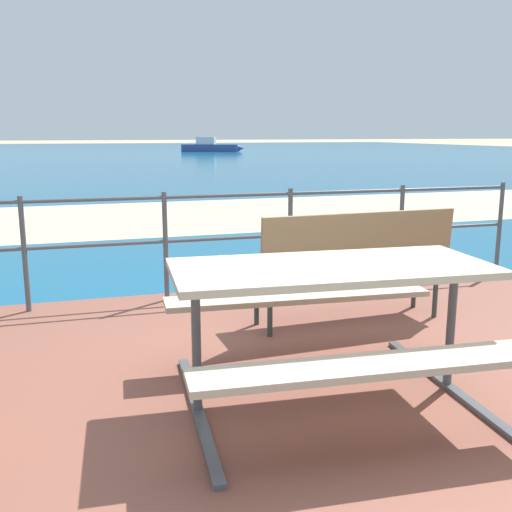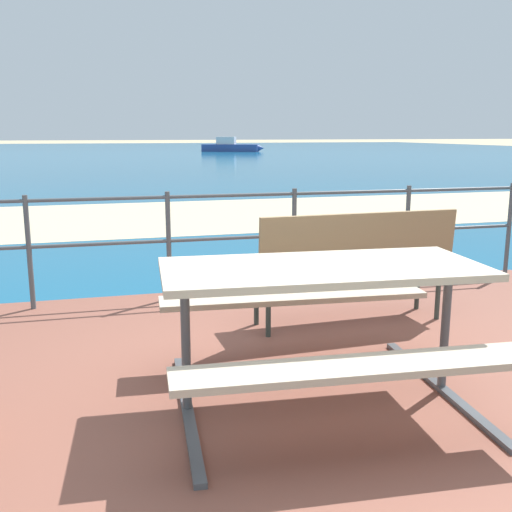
% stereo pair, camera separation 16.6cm
% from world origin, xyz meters
% --- Properties ---
extents(ground_plane, '(240.00, 240.00, 0.00)m').
position_xyz_m(ground_plane, '(0.00, 0.00, 0.00)').
color(ground_plane, tan).
extents(patio_paving, '(6.40, 5.20, 0.06)m').
position_xyz_m(patio_paving, '(0.00, 0.00, 0.03)').
color(patio_paving, brown).
rests_on(patio_paving, ground).
extents(sea_water, '(90.00, 90.00, 0.01)m').
position_xyz_m(sea_water, '(0.00, 40.00, 0.01)').
color(sea_water, '#145B84').
rests_on(sea_water, ground).
extents(beach_strip, '(54.06, 5.41, 0.01)m').
position_xyz_m(beach_strip, '(0.00, 8.23, 0.01)').
color(beach_strip, beige).
rests_on(beach_strip, ground).
extents(picnic_table, '(1.82, 1.57, 0.79)m').
position_xyz_m(picnic_table, '(-0.01, 0.05, 0.66)').
color(picnic_table, '#BCAD93').
rests_on(picnic_table, patio_paving).
extents(park_bench, '(1.62, 0.48, 0.91)m').
position_xyz_m(park_bench, '(0.72, 1.27, 0.61)').
color(park_bench, '#8C704C').
rests_on(park_bench, patio_paving).
extents(railing_fence, '(5.94, 0.04, 0.98)m').
position_xyz_m(railing_fence, '(0.00, 2.37, 0.68)').
color(railing_fence, '#4C5156').
rests_on(railing_fence, patio_paving).
extents(boat_near, '(4.96, 2.90, 1.18)m').
position_xyz_m(boat_near, '(9.15, 44.86, 0.42)').
color(boat_near, '#2D478C').
rests_on(boat_near, sea_water).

